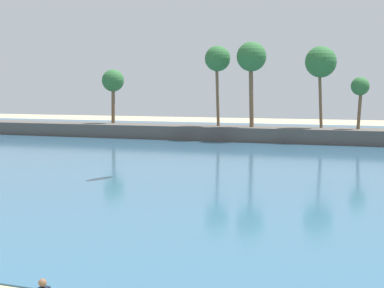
{
  "coord_description": "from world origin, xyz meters",
  "views": [
    {
      "loc": [
        7.7,
        -6.27,
        6.29
      ],
      "look_at": [
        -0.43,
        13.87,
        4.4
      ],
      "focal_mm": 57.06,
      "sensor_mm": 36.0,
      "label": 1
    }
  ],
  "objects": [
    {
      "name": "palm_headland",
      "position": [
        -1.37,
        67.54,
        2.26
      ],
      "size": [
        111.0,
        6.0,
        12.39
      ],
      "color": "#514C47",
      "rests_on": "ground"
    },
    {
      "name": "sea",
      "position": [
        0.0,
        58.43,
        0.03
      ],
      "size": [
        220.0,
        98.18,
        0.06
      ],
      "primitive_type": "cube",
      "color": "#33607F",
      "rests_on": "ground"
    }
  ]
}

